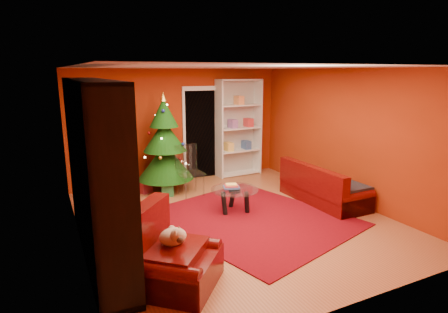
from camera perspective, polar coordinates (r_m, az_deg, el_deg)
name	(u,v)px	position (r m, az deg, el deg)	size (l,w,h in m)	color
floor	(234,221)	(6.66, 1.54, -9.75)	(5.00, 5.50, 0.05)	brown
ceiling	(235,66)	(6.15, 1.69, 13.69)	(5.00, 5.50, 0.05)	silver
wall_back	(179,126)	(8.79, -6.86, 4.68)	(5.00, 0.05, 2.60)	#942A0C
wall_left	(73,162)	(5.59, -21.96, -0.85)	(0.05, 5.50, 2.60)	#942A0C
wall_right	(348,136)	(7.76, 18.38, 3.04)	(0.05, 5.50, 2.60)	#942A0C
doorway	(204,135)	(9.00, -3.11, 3.33)	(1.06, 0.60, 2.16)	black
rug	(252,219)	(6.68, 4.26, -9.41)	(2.72, 3.18, 0.02)	#68050D
media_unit	(95,171)	(5.37, -19.01, -2.04)	(0.49, 3.18, 2.44)	black
christmas_tree	(165,143)	(8.08, -9.02, 2.00)	(1.20, 1.20, 2.14)	#0D3D0A
gift_box_teal	(118,199)	(7.50, -15.80, -6.24)	(0.29, 0.29, 0.29)	teal
gift_box_green	(168,190)	(7.93, -8.55, -5.01)	(0.24, 0.24, 0.24)	#267138
gift_box_red	(145,187)	(8.20, -12.01, -4.58)	(0.24, 0.24, 0.24)	maroon
white_bookshelf	(239,128)	(9.21, 2.26, 4.35)	(1.12, 0.40, 2.42)	white
armchair	(176,254)	(4.65, -7.39, -14.56)	(1.03, 1.03, 0.80)	#450605
dog	(173,237)	(4.62, -7.79, -12.03)	(0.40, 0.30, 0.26)	#D3B293
sofa	(324,183)	(7.64, 15.05, -3.89)	(1.83, 0.82, 0.79)	#450605
coffee_table	(235,200)	(6.91, 1.61, -6.66)	(0.87, 0.87, 0.54)	gray
acrylic_chair	(191,173)	(7.77, -5.11, -2.58)	(0.49, 0.53, 0.95)	#66605B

